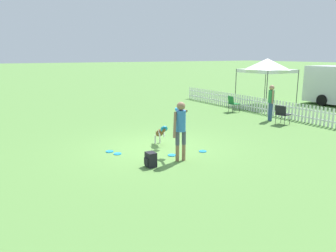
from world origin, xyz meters
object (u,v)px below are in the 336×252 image
object	(u,v)px
frisbee_far_scatter	(203,151)
spectator_standing	(271,99)
backpack_on_grass	(151,160)
canopy_tent_main	(267,66)
handler_person	(181,124)
frisbee_near_handler	(172,155)
frisbee_near_dog	(118,154)
frisbee_midfield	(110,151)
folding_chair_blue_left	(282,113)
leaping_dog	(160,133)
folding_chair_center	(233,102)

from	to	relation	value
frisbee_far_scatter	spectator_standing	size ratio (longest dim) A/B	0.14
backpack_on_grass	canopy_tent_main	distance (m)	13.18
handler_person	frisbee_near_handler	world-z (taller)	handler_person
canopy_tent_main	frisbee_near_dog	bearing A→B (deg)	-66.71
frisbee_far_scatter	canopy_tent_main	xyz separation A→B (m)	(-6.11, 9.14, 2.38)
frisbee_midfield	frisbee_near_dog	bearing A→B (deg)	19.22
frisbee_midfield	spectator_standing	world-z (taller)	spectator_standing
frisbee_midfield	spectator_standing	distance (m)	8.41
frisbee_far_scatter	folding_chair_blue_left	distance (m)	5.75
leaping_dog	folding_chair_center	distance (m)	7.63
frisbee_near_dog	folding_chair_center	bearing A→B (deg)	116.44
folding_chair_center	frisbee_far_scatter	bearing A→B (deg)	139.84
spectator_standing	backpack_on_grass	bearing A→B (deg)	134.26
backpack_on_grass	frisbee_midfield	bearing A→B (deg)	-165.56
handler_person	frisbee_far_scatter	bearing A→B (deg)	28.19
frisbee_near_handler	folding_chair_blue_left	distance (m)	6.75
spectator_standing	frisbee_near_dog	bearing A→B (deg)	123.26
leaping_dog	folding_chair_center	xyz separation A→B (m)	(-3.88, 6.57, 0.07)
leaping_dog	folding_chair_center	bearing A→B (deg)	-140.13
frisbee_near_dog	folding_chair_blue_left	distance (m)	7.98
folding_chair_center	spectator_standing	size ratio (longest dim) A/B	0.52
frisbee_midfield	canopy_tent_main	bearing A→B (deg)	111.55
frisbee_far_scatter	backpack_on_grass	distance (m)	2.15
leaping_dog	frisbee_near_handler	distance (m)	1.29
leaping_dog	canopy_tent_main	bearing A→B (deg)	-145.00
handler_person	frisbee_midfield	xyz separation A→B (m)	(-1.85, -1.50, -1.09)
folding_chair_center	spectator_standing	bearing A→B (deg)	-173.47
frisbee_near_handler	folding_chair_center	world-z (taller)	folding_chair_center
folding_chair_blue_left	canopy_tent_main	distance (m)	6.07
frisbee_near_dog	frisbee_far_scatter	distance (m)	2.70
frisbee_near_handler	frisbee_far_scatter	size ratio (longest dim) A/B	1.00
frisbee_midfield	frisbee_far_scatter	size ratio (longest dim) A/B	1.00
leaping_dog	spectator_standing	bearing A→B (deg)	-160.39
leaping_dog	folding_chair_blue_left	xyz separation A→B (m)	(-0.31, 6.31, 0.06)
folding_chair_center	frisbee_midfield	bearing A→B (deg)	121.81
handler_person	spectator_standing	size ratio (longest dim) A/B	1.04
frisbee_far_scatter	folding_chair_blue_left	bearing A→B (deg)	106.64
frisbee_near_dog	frisbee_far_scatter	size ratio (longest dim) A/B	1.00
handler_person	spectator_standing	distance (m)	7.37
frisbee_far_scatter	handler_person	bearing A→B (deg)	-71.17
folding_chair_center	canopy_tent_main	xyz separation A→B (m)	(-0.91, 3.38, 1.87)
frisbee_near_dog	folding_chair_center	distance (m)	9.19
folding_chair_center	spectator_standing	world-z (taller)	spectator_standing
frisbee_near_dog	frisbee_midfield	distance (m)	0.38
handler_person	leaping_dog	xyz separation A→B (m)	(-1.70, 0.27, -0.65)
spectator_standing	frisbee_near_handler	bearing A→B (deg)	132.84
leaping_dog	backpack_on_grass	world-z (taller)	leaping_dog
leaping_dog	frisbee_far_scatter	bearing A→B (deg)	130.94
folding_chair_blue_left	handler_person	bearing A→B (deg)	97.31
frisbee_far_scatter	folding_chair_blue_left	xyz separation A→B (m)	(-1.64, 5.49, 0.50)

